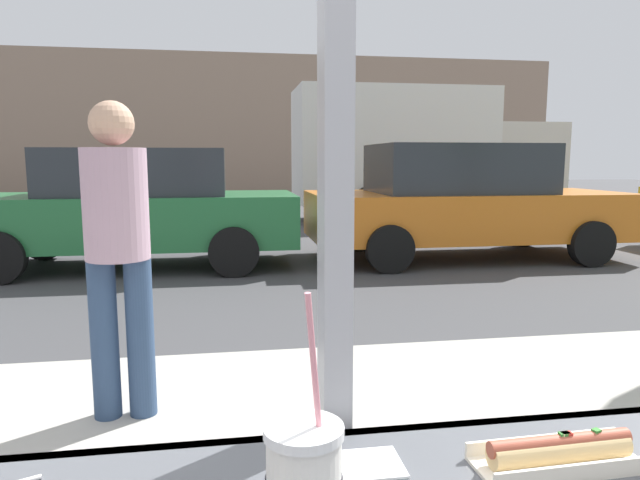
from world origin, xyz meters
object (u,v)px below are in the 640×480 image
object	(u,v)px
parked_car_green	(132,207)
box_truck	(418,151)
hotdog_tray_far	(559,452)
pedestrian	(118,241)
parked_car_orange	(463,201)

from	to	relation	value
parked_car_green	box_truck	bearing A→B (deg)	42.50
hotdog_tray_far	box_truck	distance (m)	13.30
parked_car_green	box_truck	size ratio (longest dim) A/B	0.70
pedestrian	box_truck	bearing A→B (deg)	63.77
parked_car_green	box_truck	world-z (taller)	box_truck
hotdog_tray_far	parked_car_orange	world-z (taller)	parked_car_orange
parked_car_orange	box_truck	distance (m)	5.57
parked_car_orange	pedestrian	world-z (taller)	pedestrian
parked_car_orange	pedestrian	bearing A→B (deg)	-128.58
parked_car_green	box_truck	distance (m)	8.03
box_truck	parked_car_orange	bearing A→B (deg)	-101.79
parked_car_orange	pedestrian	distance (m)	6.43
hotdog_tray_far	box_truck	world-z (taller)	box_truck
parked_car_orange	parked_car_green	bearing A→B (deg)	-180.00
parked_car_green	hotdog_tray_far	bearing A→B (deg)	-75.98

